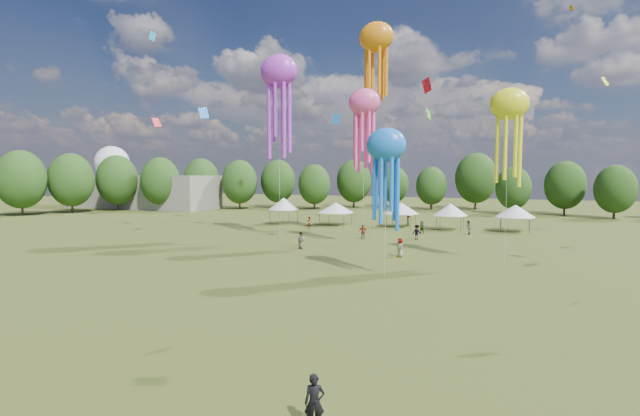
% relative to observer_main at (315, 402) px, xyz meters
% --- Properties ---
extents(ground, '(300.00, 300.00, 0.00)m').
position_rel_observer_main_xyz_m(ground, '(-7.62, 1.16, -0.93)').
color(ground, '#384416').
rests_on(ground, ground).
extents(observer_main, '(0.80, 0.69, 1.86)m').
position_rel_observer_main_xyz_m(observer_main, '(0.00, 0.00, 0.00)').
color(observer_main, black).
rests_on(observer_main, ground).
extents(spectator_near, '(1.18, 1.12, 1.92)m').
position_rel_observer_main_xyz_m(spectator_near, '(-16.00, 32.39, 0.03)').
color(spectator_near, gray).
rests_on(spectator_near, ground).
extents(spectators_far, '(23.44, 29.68, 1.93)m').
position_rel_observer_main_xyz_m(spectators_far, '(-7.24, 47.09, 0.00)').
color(spectators_far, gray).
rests_on(spectators_far, ground).
extents(festival_tents, '(40.87, 9.64, 4.46)m').
position_rel_observer_main_xyz_m(festival_tents, '(-11.83, 56.72, 2.14)').
color(festival_tents, '#47474C').
rests_on(festival_tents, ground).
extents(show_kites, '(31.75, 24.29, 27.67)m').
position_rel_observer_main_xyz_m(show_kites, '(-12.53, 37.72, 16.91)').
color(show_kites, '#FF4BA1').
rests_on(show_kites, ground).
extents(treeline, '(201.57, 95.24, 13.43)m').
position_rel_observer_main_xyz_m(treeline, '(-11.48, 63.68, 5.62)').
color(treeline, '#38281C').
rests_on(treeline, ground).
extents(hangar, '(40.00, 12.00, 8.00)m').
position_rel_observer_main_xyz_m(hangar, '(-79.62, 73.16, 3.07)').
color(hangar, gray).
rests_on(hangar, ground).
extents(radome, '(9.00, 9.00, 16.00)m').
position_rel_observer_main_xyz_m(radome, '(-95.62, 79.16, 9.06)').
color(radome, white).
rests_on(radome, ground).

